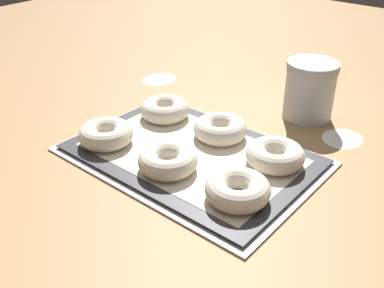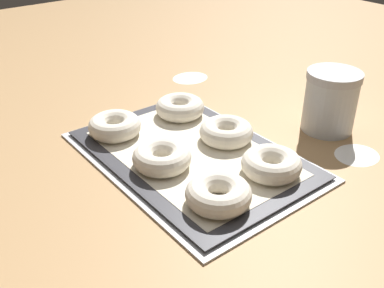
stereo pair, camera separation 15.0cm
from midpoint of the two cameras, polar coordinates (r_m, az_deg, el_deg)
The scene contains 12 objects.
ground_plane at distance 0.86m, azimuth 5.90°, elevation -1.54°, with size 2.80×2.80×0.00m, color #A87F51.
baking_tray at distance 0.84m, azimuth 5.06°, elevation -1.79°, with size 0.46×0.32×0.01m.
baking_mat at distance 0.84m, azimuth 5.07°, elevation -1.47°, with size 0.44×0.30×0.00m.
bagel_front_left at distance 0.89m, azimuth -5.16°, elevation 2.08°, with size 0.11×0.11×0.04m.
bagel_front_center at distance 0.79m, azimuth 1.54°, elevation -1.99°, with size 0.11×0.11×0.04m.
bagel_front_right at distance 0.71m, azimuth 9.47°, elevation -6.64°, with size 0.11×0.11×0.04m.
bagel_back_left at distance 0.97m, azimuth 2.86°, elevation 4.48°, with size 0.11×0.11×0.04m.
bagel_back_center at distance 0.88m, azimuth 9.24°, elevation 1.30°, with size 0.11×0.11×0.04m.
bagel_back_right at distance 0.80m, azimuth 15.41°, elevation -2.77°, with size 0.11×0.11×0.04m.
flour_canister at distance 0.98m, azimuth 21.46°, elevation 4.91°, with size 0.11×0.11×0.13m.
flour_patch_near at distance 1.21m, azimuth 3.33°, elevation 8.29°, with size 0.08×0.10×0.00m.
flour_patch_far at distance 0.94m, azimuth 24.64°, elevation -1.47°, with size 0.08×0.09×0.00m.
Camera 2 is at (0.57, -0.47, 0.45)m, focal length 42.00 mm.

